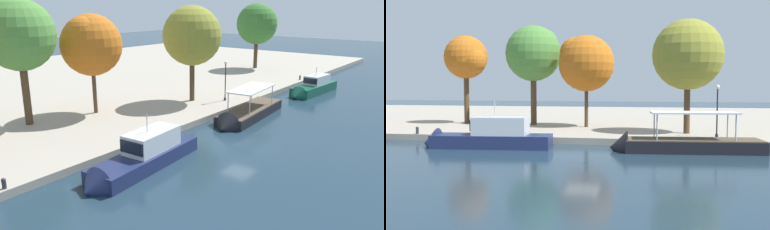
{
  "view_description": "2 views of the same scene",
  "coord_description": "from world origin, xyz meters",
  "views": [
    {
      "loc": [
        -26.83,
        -15.92,
        11.44
      ],
      "look_at": [
        0.25,
        5.32,
        1.64
      ],
      "focal_mm": 36.33,
      "sensor_mm": 36.0,
      "label": 1
    },
    {
      "loc": [
        5.21,
        -30.27,
        5.12
      ],
      "look_at": [
        -1.03,
        4.01,
        2.74
      ],
      "focal_mm": 39.97,
      "sensor_mm": 36.0,
      "label": 2
    }
  ],
  "objects": [
    {
      "name": "tour_boat_2",
      "position": [
        7.05,
        3.52,
        0.42
      ],
      "size": [
        11.9,
        3.93,
        4.18
      ],
      "rotation": [
        0.0,
        0.0,
        3.23
      ],
      "color": "black",
      "rests_on": "ground_plane"
    },
    {
      "name": "ground_plane",
      "position": [
        0.0,
        0.0,
        0.0
      ],
      "size": [
        220.0,
        220.0,
        0.0
      ],
      "primitive_type": "plane",
      "color": "#1E3342"
    },
    {
      "name": "lamp_post",
      "position": [
        10.5,
        8.44,
        3.21
      ],
      "size": [
        0.36,
        0.36,
        4.62
      ],
      "color": "black",
      "rests_on": "dock_promenade"
    },
    {
      "name": "tree_5",
      "position": [
        -17.02,
        17.78,
        8.43
      ],
      "size": [
        5.32,
        5.14,
        10.52
      ],
      "color": "#4C3823",
      "rests_on": "dock_promenade"
    },
    {
      "name": "dock_promenade",
      "position": [
        0.0,
        33.62,
        0.29
      ],
      "size": [
        120.0,
        55.0,
        0.59
      ],
      "primitive_type": "cube",
      "color": "#A39989",
      "rests_on": "ground_plane"
    },
    {
      "name": "tree_1",
      "position": [
        -2.38,
        16.02,
        7.78
      ],
      "size": [
        6.15,
        6.15,
        10.06
      ],
      "color": "#4C3823",
      "rests_on": "dock_promenade"
    },
    {
      "name": "tree_3",
      "position": [
        -8.67,
        17.91,
        9.0
      ],
      "size": [
        6.42,
        6.42,
        11.48
      ],
      "color": "#4C3823",
      "rests_on": "dock_promenade"
    },
    {
      "name": "mooring_bollard_1",
      "position": [
        -16.91,
        6.47,
        0.96
      ],
      "size": [
        0.3,
        0.3,
        0.7
      ],
      "color": "#2D2D33",
      "rests_on": "dock_promenade"
    },
    {
      "name": "tree_2",
      "position": [
        8.17,
        11.6,
        8.07
      ],
      "size": [
        6.7,
        6.7,
        10.83
      ],
      "color": "#4C3823",
      "rests_on": "dock_promenade"
    },
    {
      "name": "motor_yacht_1",
      "position": [
        -8.61,
        3.02,
        0.69
      ],
      "size": [
        10.98,
        3.57,
        4.87
      ],
      "rotation": [
        0.0,
        0.0,
        3.23
      ],
      "color": "navy",
      "rests_on": "ground_plane"
    }
  ]
}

